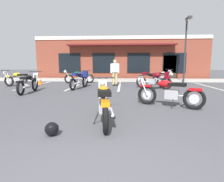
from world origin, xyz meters
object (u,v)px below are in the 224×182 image
motorcycle_blue_standard (80,79)px  person_in_black_shirt (115,70)px  motorcycle_black_cruiser (155,79)px  helmet_on_pavement (52,129)px  traffic_cone (40,81)px  motorcycle_silver_naked (19,79)px  motorcycle_orange_scrambler (28,83)px  motorcycle_red_sportbike (79,77)px  motorcycle_green_cafe_racer (169,92)px  motorcycle_cream_vintage (162,77)px  motorcycle_foreground_classic (104,102)px  parking_lot_lamp_post (186,41)px

motorcycle_blue_standard → person_in_black_shirt: person_in_black_shirt is taller
motorcycle_black_cruiser → helmet_on_pavement: (-3.05, -6.86, -0.40)m
helmet_on_pavement → traffic_cone: 9.54m
motorcycle_silver_naked → motorcycle_orange_scrambler: (1.79, -2.25, 0.00)m
motorcycle_orange_scrambler → helmet_on_pavement: motorcycle_orange_scrambler is taller
motorcycle_orange_scrambler → motorcycle_red_sportbike: bearing=74.5°
motorcycle_green_cafe_racer → motorcycle_cream_vintage: size_ratio=1.18×
motorcycle_cream_vintage → traffic_cone: size_ratio=3.13×
motorcycle_red_sportbike → motorcycle_black_cruiser: 5.59m
motorcycle_foreground_classic → motorcycle_red_sportbike: size_ratio=1.02×
motorcycle_foreground_classic → motorcycle_green_cafe_racer: (1.85, 1.63, 0.00)m
motorcycle_orange_scrambler → helmet_on_pavement: (3.13, -4.98, -0.33)m
traffic_cone → motorcycle_silver_naked: bearing=-116.7°
motorcycle_cream_vintage → motorcycle_silver_naked: bearing=-165.1°
motorcycle_blue_standard → motorcycle_green_cafe_racer: (3.82, -4.16, -0.07)m
helmet_on_pavement → traffic_cone: bearing=116.5°
motorcycle_black_cruiser → person_in_black_shirt: 2.69m
motorcycle_foreground_classic → motorcycle_cream_vintage: (3.10, 8.68, 0.00)m
motorcycle_green_cafe_racer → helmet_on_pavement: (-2.73, -2.54, -0.33)m
motorcycle_orange_scrambler → traffic_cone: (-1.13, 3.56, -0.20)m
motorcycle_silver_naked → motorcycle_green_cafe_racer: (7.65, -4.68, 0.00)m
motorcycle_red_sportbike → motorcycle_silver_naked: bearing=-142.9°
motorcycle_green_cafe_racer → helmet_on_pavement: 3.75m
motorcycle_foreground_classic → parking_lot_lamp_post: size_ratio=0.46×
motorcycle_cream_vintage → person_in_black_shirt: (-3.21, -1.37, 0.49)m
motorcycle_red_sportbike → parking_lot_lamp_post: 8.07m
motorcycle_black_cruiser → helmet_on_pavement: bearing=-114.0°
motorcycle_red_sportbike → helmet_on_pavement: bearing=-79.0°
motorcycle_foreground_classic → motorcycle_blue_standard: bearing=108.8°
helmet_on_pavement → motorcycle_foreground_classic: bearing=46.1°
motorcycle_black_cruiser → motorcycle_blue_standard: bearing=-177.9°
motorcycle_red_sportbike → person_in_black_shirt: bearing=-26.6°
motorcycle_orange_scrambler → motorcycle_cream_vintage: size_ratio=1.27×
traffic_cone → parking_lot_lamp_post: bearing=10.7°
motorcycle_silver_naked → person_in_black_shirt: bearing=10.0°
motorcycle_orange_scrambler → traffic_cone: size_ratio=3.98×
motorcycle_silver_naked → motorcycle_blue_standard: size_ratio=1.01×
motorcycle_silver_naked → motorcycle_cream_vintage: bearing=14.9°
motorcycle_green_cafe_racer → person_in_black_shirt: 6.03m
motorcycle_cream_vintage → helmet_on_pavement: (-3.98, -9.59, -0.33)m
motorcycle_red_sportbike → traffic_cone: 2.61m
motorcycle_orange_scrambler → parking_lot_lamp_post: parking_lot_lamp_post is taller
motorcycle_foreground_classic → motorcycle_black_cruiser: 6.33m
parking_lot_lamp_post → motorcycle_orange_scrambler: bearing=-148.4°
motorcycle_foreground_classic → motorcycle_silver_naked: 8.57m
person_in_black_shirt → parking_lot_lamp_post: bearing=23.9°
helmet_on_pavement → motorcycle_cream_vintage: bearing=67.5°
person_in_black_shirt → motorcycle_cream_vintage: bearing=23.1°
motorcycle_foreground_classic → motorcycle_green_cafe_racer: same height
motorcycle_black_cruiser → motorcycle_green_cafe_racer: size_ratio=0.96×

